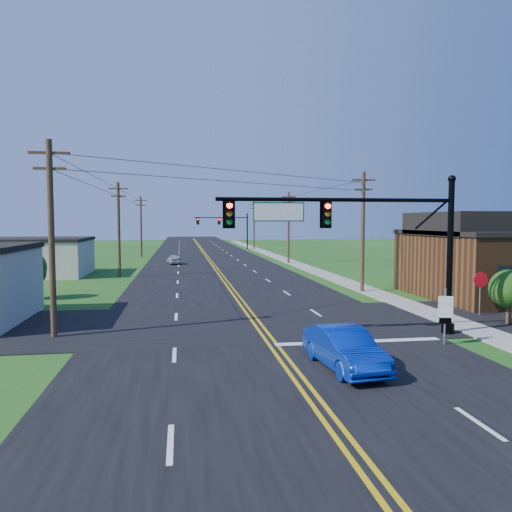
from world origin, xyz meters
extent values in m
plane|color=#184614|center=(0.00, 0.00, 0.00)|extent=(260.00, 260.00, 0.00)
cube|color=black|center=(0.00, 50.00, 0.02)|extent=(16.00, 220.00, 0.04)
cube|color=black|center=(0.00, 12.00, 0.02)|extent=(70.00, 10.00, 0.04)
cube|color=gray|center=(10.50, 40.00, 0.04)|extent=(2.00, 160.00, 0.08)
cylinder|color=black|center=(8.80, 8.00, 3.60)|extent=(0.28, 0.28, 7.20)
cylinder|color=black|center=(8.80, 8.00, 0.25)|extent=(0.60, 0.60, 0.50)
sphere|color=black|center=(8.80, 8.00, 7.30)|extent=(0.36, 0.36, 0.36)
cylinder|color=black|center=(3.30, 8.00, 6.30)|extent=(11.00, 0.18, 0.18)
cube|color=#055A18|center=(0.60, 8.00, 5.75)|extent=(2.30, 0.06, 0.85)
cylinder|color=black|center=(8.80, 80.00, 3.60)|extent=(0.28, 0.28, 7.20)
cylinder|color=black|center=(8.80, 80.00, 0.25)|extent=(0.60, 0.60, 0.50)
sphere|color=black|center=(8.80, 80.00, 7.30)|extent=(0.36, 0.36, 0.36)
cylinder|color=black|center=(3.80, 80.00, 6.00)|extent=(10.00, 0.18, 0.18)
cube|color=#055A18|center=(0.60, 80.00, 5.45)|extent=(2.30, 0.06, 0.85)
cube|color=beige|center=(-19.00, 38.00, 1.70)|extent=(12.00, 9.00, 3.40)
cube|color=black|center=(-19.00, 38.00, 3.55)|extent=(12.20, 9.20, 0.30)
cylinder|color=#372619|center=(-9.50, 10.00, 4.50)|extent=(0.28, 0.28, 9.00)
cube|color=#372619|center=(-9.50, 10.00, 8.40)|extent=(1.80, 0.12, 0.12)
cube|color=#372619|center=(-9.50, 10.00, 7.70)|extent=(1.40, 0.12, 0.12)
cylinder|color=#372619|center=(-9.50, 35.00, 4.50)|extent=(0.28, 0.28, 9.00)
cube|color=#372619|center=(-9.50, 35.00, 8.40)|extent=(1.80, 0.12, 0.12)
cube|color=#372619|center=(-9.50, 35.00, 7.70)|extent=(1.40, 0.12, 0.12)
cylinder|color=#372619|center=(-9.50, 62.00, 4.50)|extent=(0.28, 0.28, 9.00)
cube|color=#372619|center=(-9.50, 62.00, 8.40)|extent=(1.80, 0.12, 0.12)
cube|color=#372619|center=(-9.50, 62.00, 7.70)|extent=(1.40, 0.12, 0.12)
cylinder|color=#372619|center=(9.80, 22.00, 4.50)|extent=(0.28, 0.28, 9.00)
cube|color=#372619|center=(9.80, 22.00, 8.40)|extent=(1.80, 0.12, 0.12)
cube|color=#372619|center=(9.80, 22.00, 7.70)|extent=(1.40, 0.12, 0.12)
cylinder|color=#372619|center=(9.80, 48.00, 4.50)|extent=(0.28, 0.28, 9.00)
cube|color=#372619|center=(9.80, 48.00, 8.40)|extent=(1.80, 0.12, 0.12)
cube|color=#372619|center=(9.80, 48.00, 7.70)|extent=(1.40, 0.12, 0.12)
cylinder|color=#372619|center=(9.80, 78.00, 4.50)|extent=(0.28, 0.28, 9.00)
cube|color=#372619|center=(9.80, 78.00, 8.40)|extent=(1.80, 0.12, 0.12)
cube|color=#372619|center=(9.80, 78.00, 7.70)|extent=(1.40, 0.12, 0.12)
cylinder|color=#372619|center=(16.00, 26.00, 0.92)|extent=(0.24, 0.24, 1.85)
sphere|color=#163F0F|center=(16.00, 26.00, 2.60)|extent=(3.00, 3.00, 3.00)
cylinder|color=#372619|center=(13.00, 9.50, 0.66)|extent=(0.24, 0.24, 1.32)
sphere|color=#163F0F|center=(13.00, 9.50, 1.86)|extent=(2.00, 2.00, 2.00)
cylinder|color=#372619|center=(-14.00, 22.00, 0.77)|extent=(0.24, 0.24, 1.54)
sphere|color=#163F0F|center=(-14.00, 22.00, 2.17)|extent=(2.40, 2.40, 2.40)
imported|color=#0729A8|center=(2.06, 3.21, 0.75)|extent=(2.05, 4.67, 1.49)
imported|color=silver|center=(-4.57, 48.61, 0.60)|extent=(1.94, 3.71, 1.20)
cylinder|color=slate|center=(7.50, 6.00, 1.24)|extent=(0.10, 0.10, 2.47)
cube|color=white|center=(7.50, 5.97, 1.97)|extent=(0.59, 0.24, 0.34)
cube|color=white|center=(7.50, 5.97, 1.52)|extent=(0.59, 0.24, 0.62)
cube|color=black|center=(7.50, 5.97, 1.07)|extent=(0.49, 0.20, 0.25)
cylinder|color=slate|center=(13.00, 12.00, 1.17)|extent=(0.08, 0.08, 2.33)
cylinder|color=red|center=(13.00, 11.97, 2.05)|extent=(0.89, 0.08, 0.89)
camera|label=1|loc=(-3.71, -13.72, 5.34)|focal=35.00mm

